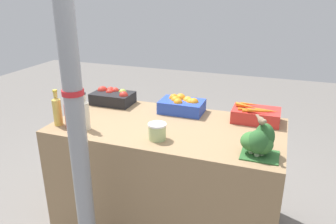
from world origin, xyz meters
name	(u,v)px	position (x,y,z in m)	size (l,w,h in m)	color
ground_plane	(168,220)	(0.00, 0.00, 0.00)	(10.00, 10.00, 0.00)	slate
market_table	(168,175)	(0.00, 0.00, 0.42)	(1.65, 0.85, 0.84)	#937551
support_pole	(75,112)	(-0.31, -0.66, 1.14)	(0.12, 0.12, 2.28)	gray
apple_crate	(112,96)	(-0.62, 0.29, 0.90)	(0.34, 0.22, 0.13)	black
orange_crate	(182,105)	(0.02, 0.29, 0.90)	(0.34, 0.22, 0.14)	#2847B7
carrot_crate	(256,115)	(0.59, 0.28, 0.90)	(0.34, 0.22, 0.13)	red
broccoli_pile	(259,141)	(0.66, -0.25, 0.93)	(0.23, 0.18, 0.20)	#2D602D
juice_bottle_golden	(57,110)	(-0.75, -0.27, 0.96)	(0.06, 0.06, 0.26)	gold
juice_bottle_ruby	(70,113)	(-0.64, -0.27, 0.95)	(0.08, 0.08, 0.26)	#B2333D
juice_bottle_cloudy	(85,114)	(-0.51, -0.27, 0.96)	(0.06, 0.06, 0.27)	beige
pickle_jar	(157,131)	(0.01, -0.25, 0.90)	(0.12, 0.12, 0.11)	#B2C684
sparrow_bird	(262,121)	(0.66, -0.26, 1.07)	(0.07, 0.13, 0.05)	#4C3D2D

